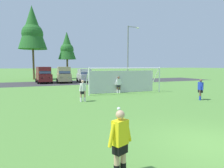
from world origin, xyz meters
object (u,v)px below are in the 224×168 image
at_px(parked_car_slot_center_left, 84,75).
at_px(player_striker_near, 119,85).
at_px(parked_car_slot_center, 110,77).
at_px(referee, 120,143).
at_px(parked_car_slot_far_left, 44,74).
at_px(soccer_ball, 119,109).
at_px(player_defender_far, 83,91).
at_px(soccer_goal, 123,80).
at_px(player_midfield_center, 200,90).
at_px(street_lamp, 129,54).
at_px(parked_car_slot_left, 64,74).

bearing_deg(parked_car_slot_center_left, player_striker_near, -90.92).
bearing_deg(player_striker_near, parked_car_slot_center, 71.60).
xyz_separation_m(referee, parked_car_slot_center, (10.41, 26.68, 0.05)).
height_order(player_striker_near, parked_car_slot_far_left, parked_car_slot_far_left).
bearing_deg(referee, soccer_ball, 66.06).
bearing_deg(parked_car_slot_center_left, player_defender_far, -104.80).
bearing_deg(parked_car_slot_far_left, parked_car_slot_center, -11.23).
bearing_deg(parked_car_slot_center_left, referee, -102.70).
xyz_separation_m(parked_car_slot_center_left, parked_car_slot_center, (4.10, -1.32, -0.24)).
height_order(soccer_ball, parked_car_slot_center, parked_car_slot_center).
bearing_deg(parked_car_slot_center, parked_car_slot_center_left, 162.12).
bearing_deg(soccer_ball, soccer_goal, 62.68).
relative_size(player_midfield_center, street_lamp, 0.19).
relative_size(player_striker_near, parked_car_slot_left, 0.33).
relative_size(referee, player_midfield_center, 1.00).
bearing_deg(player_striker_near, parked_car_slot_far_left, 112.15).
relative_size(soccer_goal, referee, 4.57).
relative_size(player_defender_far, street_lamp, 0.19).
bearing_deg(player_defender_far, parked_car_slot_center_left, 75.20).
height_order(player_midfield_center, parked_car_slot_center, parked_car_slot_center).
height_order(parked_car_slot_left, parked_car_slot_center_left, parked_car_slot_left).
relative_size(soccer_goal, parked_car_slot_left, 1.52).
distance_m(parked_car_slot_far_left, street_lamp, 13.65).
bearing_deg(parked_car_slot_center_left, soccer_goal, -88.91).
relative_size(player_striker_near, street_lamp, 0.19).
relative_size(player_defender_far, parked_car_slot_center_left, 0.35).
xyz_separation_m(parked_car_slot_center_left, street_lamp, (5.27, -5.71, 3.26)).
bearing_deg(referee, soccer_goal, 64.27).
xyz_separation_m(player_striker_near, street_lamp, (5.50, 8.61, 3.55)).
bearing_deg(player_midfield_center, parked_car_slot_center_left, 101.30).
bearing_deg(street_lamp, soccer_ball, -118.84).
bearing_deg(soccer_ball, street_lamp, 61.16).
bearing_deg(soccer_goal, player_midfield_center, -58.01).
bearing_deg(parked_car_slot_far_left, soccer_ball, -82.46).
height_order(soccer_goal, parked_car_slot_center_left, soccer_goal).
bearing_deg(player_striker_near, referee, -113.97).
bearing_deg(parked_car_slot_left, player_midfield_center, -70.15).
bearing_deg(referee, parked_car_slot_center_left, 77.30).
relative_size(player_striker_near, player_defender_far, 1.00).
xyz_separation_m(soccer_ball, parked_car_slot_far_left, (-2.95, 22.25, 1.23)).
bearing_deg(street_lamp, parked_car_slot_far_left, 150.94).
height_order(soccer_goal, player_striker_near, soccer_goal).
distance_m(referee, player_defender_far, 10.47).
distance_m(soccer_ball, player_defender_far, 4.09).
height_order(parked_car_slot_left, street_lamp, street_lamp).
distance_m(soccer_goal, player_midfield_center, 7.22).
bearing_deg(parked_car_slot_far_left, referee, -89.89).
height_order(player_midfield_center, parked_car_slot_left, parked_car_slot_left).
xyz_separation_m(player_striker_near, parked_car_slot_left, (-3.11, 14.45, 0.52)).
bearing_deg(parked_car_slot_center, player_striker_near, -108.40).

